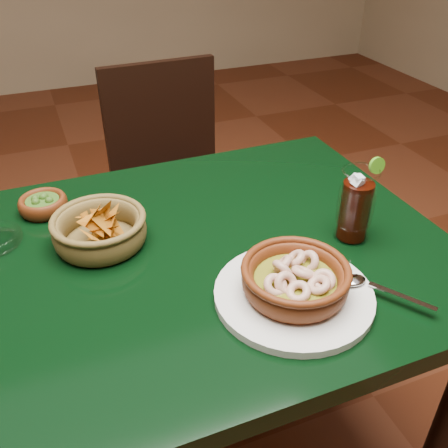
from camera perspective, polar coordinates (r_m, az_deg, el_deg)
name	(u,v)px	position (r m, az deg, el deg)	size (l,w,h in m)	color
dining_table	(158,296)	(1.06, -7.55, -8.20)	(1.20, 0.80, 0.75)	black
dining_chair	(175,187)	(1.76, -5.62, 4.28)	(0.43, 0.43, 0.90)	black
shrimp_plate	(295,283)	(0.88, 8.13, -6.71)	(0.34, 0.28, 0.08)	silver
chip_basket	(100,229)	(1.04, -14.02, -0.60)	(0.22, 0.22, 0.14)	brown
guacamole_ramekin	(43,204)	(1.19, -19.98, 2.16)	(0.13, 0.13, 0.04)	#4E1F0B
cola_drink	(356,206)	(1.04, 14.81, 2.05)	(0.15, 0.15, 0.18)	white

